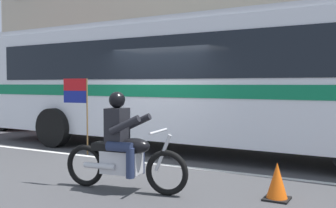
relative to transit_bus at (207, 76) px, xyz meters
name	(u,v)px	position (x,y,z in m)	size (l,w,h in m)	color
ground_plane	(159,158)	(-0.65, -1.19, -1.88)	(60.00, 60.00, 0.00)	#3D3D3F
sidewalk_curb	(234,131)	(-0.65, 3.91, -1.81)	(28.00, 3.80, 0.15)	#A39E93
lane_center_stripe	(145,162)	(-0.65, -1.79, -1.88)	(26.60, 0.14, 0.01)	silver
office_building_facade	(254,0)	(-0.65, 6.19, 3.04)	(28.00, 0.89, 9.83)	#B2A893
transit_bus	(207,76)	(0.00, 0.00, 0.00)	(12.76, 3.10, 3.22)	silver
motorcycle_with_rider	(123,149)	(0.19, -3.82, -1.22)	(2.19, 0.67, 1.78)	black
fire_hydrant	(279,124)	(1.13, 2.76, -1.37)	(0.22, 0.30, 0.75)	gold
traffic_cone	(277,182)	(2.46, -3.17, -1.63)	(0.36, 0.36, 0.55)	#EA590F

